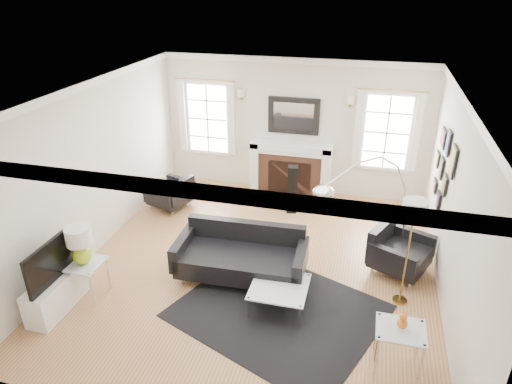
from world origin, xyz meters
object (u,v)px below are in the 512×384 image
(arc_floor_lamp, at_px, (366,213))
(armchair_right, at_px, (397,252))
(fireplace, at_px, (290,169))
(coffee_table, at_px, (279,288))
(sofa, at_px, (242,256))
(gourd_lamp, at_px, (80,243))
(armchair_left, at_px, (172,194))

(arc_floor_lamp, bearing_deg, armchair_right, 29.97)
(fireplace, height_order, coffee_table, fireplace)
(sofa, bearing_deg, armchair_right, 17.79)
(armchair_right, bearing_deg, gourd_lamp, -157.73)
(coffee_table, xyz_separation_m, arc_floor_lamp, (1.06, 1.01, 0.79))
(sofa, bearing_deg, arc_floor_lamp, 13.65)
(sofa, distance_m, coffee_table, 0.92)
(armchair_left, bearing_deg, armchair_right, -14.40)
(fireplace, height_order, armchair_right, fireplace)
(gourd_lamp, bearing_deg, fireplace, 61.96)
(fireplace, bearing_deg, coffee_table, -81.63)
(armchair_left, distance_m, armchair_right, 4.43)
(fireplace, bearing_deg, armchair_left, -149.80)
(armchair_left, bearing_deg, sofa, -43.05)
(coffee_table, bearing_deg, arc_floor_lamp, 43.65)
(gourd_lamp, bearing_deg, coffee_table, 9.40)
(sofa, relative_size, gourd_lamp, 3.50)
(sofa, bearing_deg, gourd_lamp, -152.95)
(fireplace, xyz_separation_m, sofa, (-0.17, -3.10, -0.19))
(armchair_left, distance_m, coffee_table, 3.62)
(fireplace, relative_size, armchair_left, 1.77)
(fireplace, bearing_deg, arc_floor_lamp, -58.98)
(armchair_left, distance_m, arc_floor_lamp, 4.09)
(fireplace, height_order, armchair_left, fireplace)
(armchair_left, bearing_deg, gourd_lamp, -91.03)
(armchair_right, bearing_deg, fireplace, 132.35)
(coffee_table, relative_size, arc_floor_lamp, 0.38)
(fireplace, relative_size, sofa, 0.85)
(armchair_right, bearing_deg, coffee_table, -140.43)
(gourd_lamp, bearing_deg, sofa, 27.05)
(sofa, xyz_separation_m, arc_floor_lamp, (1.78, 0.43, 0.76))
(sofa, height_order, armchair_right, sofa)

